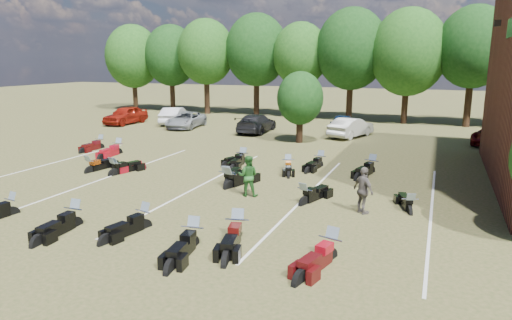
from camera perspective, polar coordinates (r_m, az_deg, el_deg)
The scene contains 33 objects.
ground at distance 17.41m, azimuth -2.98°, elevation -6.67°, with size 160.00×160.00×0.00m, color brown.
car_0 at distance 42.90m, azimuth -15.99°, elevation 5.42°, with size 1.89×4.70×1.60m, color maroon.
car_1 at distance 41.78m, azimuth -10.14°, elevation 5.48°, with size 1.63×4.66×1.54m, color #BCBCC0.
car_2 at distance 39.39m, azimuth -8.74°, elevation 4.96°, with size 2.21×4.79×1.33m, color gray.
car_3 at distance 36.50m, azimuth 0.05°, elevation 4.63°, with size 2.05×5.05×1.47m, color black.
car_4 at distance 36.33m, azimuth 10.68°, elevation 4.38°, with size 1.73×4.29×1.46m, color #0B234F.
car_5 at distance 34.88m, azimuth 11.78°, elevation 4.01°, with size 1.56×4.46×1.47m, color #9E9E99.
car_6 at distance 35.04m, azimuth 27.80°, elevation 2.82°, with size 2.35×5.10×1.42m, color #500408.
person_green at distance 19.33m, azimuth -1.00°, elevation -1.99°, with size 0.85×0.67×1.76m, color #245C22.
person_grey at distance 17.58m, azimuth 13.27°, elevation -3.73°, with size 1.06×0.44×1.80m, color #5B534E.
motorcycle_0 at distance 19.54m, azimuth -28.20°, elevation -6.04°, with size 0.68×2.15×1.20m, color black, non-canonical shape.
motorcycle_2 at distance 16.39m, azimuth -13.82°, elevation -8.28°, with size 0.72×2.26×1.26m, color black, non-canonical shape.
motorcycle_3 at distance 17.28m, azimuth -21.68°, elevation -7.73°, with size 0.76×2.39×1.33m, color black, non-canonical shape.
motorcycle_4 at distance 14.56m, azimuth -7.86°, elevation -10.72°, with size 0.76×2.40×1.34m, color black, non-canonical shape.
motorcycle_5 at distance 14.99m, azimuth -2.35°, elevation -9.91°, with size 0.80×2.51×1.40m, color black, non-canonical shape.
motorcycle_6 at distance 13.76m, azimuth 9.22°, elevation -12.19°, with size 0.77×2.42×1.35m, color #3D080A, non-canonical shape.
motorcycle_7 at distance 24.12m, azimuth -17.00°, elevation -1.78°, with size 0.71×2.23×1.25m, color maroon, non-canonical shape.
motorcycle_8 at distance 25.04m, azimuth -20.03°, elevation -1.47°, with size 0.72×2.27×1.26m, color black, non-canonical shape.
motorcycle_9 at distance 24.10m, azimuth -17.31°, elevation -1.81°, with size 0.73×2.30×1.28m, color black, non-canonical shape.
motorcycle_10 at distance 20.96m, azimuth -3.66°, elevation -3.35°, with size 0.80×2.51×1.40m, color black, non-canonical shape.
motorcycle_11 at distance 20.74m, azimuth -3.33°, elevation -3.52°, with size 0.79×2.49×1.39m, color black, non-canonical shape.
motorcycle_12 at distance 18.53m, azimuth 6.04°, elevation -5.53°, with size 0.73×2.29×1.28m, color black, non-canonical shape.
motorcycle_13 at distance 18.35m, azimuth 18.61°, elevation -6.32°, with size 0.64×2.02×1.13m, color black, non-canonical shape.
motorcycle_14 at distance 31.62m, azimuth -18.86°, elevation 1.39°, with size 0.72×2.25×1.25m, color #3F0909, non-canonical shape.
motorcycle_15 at distance 29.40m, azimuth -16.81°, elevation 0.74°, with size 0.78×2.45×1.37m, color maroon, non-canonical shape.
motorcycle_16 at distance 25.91m, azimuth -1.60°, elevation -0.26°, with size 0.65×2.03×1.13m, color black, non-canonical shape.
motorcycle_17 at distance 24.07m, azimuth 4.01°, elevation -1.28°, with size 0.66×2.08×1.16m, color black, non-canonical shape.
motorcycle_18 at distance 25.49m, azimuth -1.70°, elevation -0.47°, with size 0.73×2.28×1.27m, color black, non-canonical shape.
motorcycle_19 at distance 25.00m, azimuth 7.98°, elevation -0.85°, with size 0.71×2.22×1.24m, color black, non-canonical shape.
motorcycle_20 at distance 24.19m, azimuth 14.20°, elevation -1.57°, with size 0.76×2.39×1.33m, color black, non-canonical shape.
tree_line at distance 44.62m, azimuth 11.97°, elevation 12.98°, with size 56.00×6.00×9.79m.
young_tree_midfield at distance 31.80m, azimuth 5.54°, elevation 7.69°, with size 3.20×3.20×4.70m.
parking_lines at distance 21.27m, azimuth -6.92°, elevation -3.17°, with size 20.10×14.00×0.01m.
Camera 1 is at (6.98, -14.90, 5.70)m, focal length 32.00 mm.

